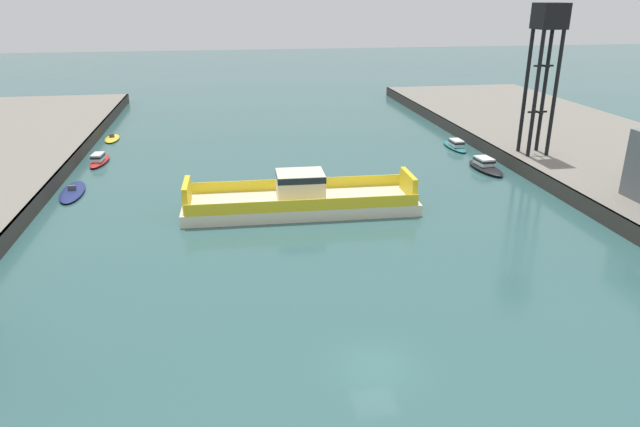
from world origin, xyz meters
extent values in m
plane|color=#335B5B|center=(0.00, 0.00, 0.00)|extent=(400.00, 400.00, 0.00)
cube|color=#423D38|center=(-25.82, 20.00, 0.81)|extent=(0.30, 140.00, 1.63)
cube|color=#423D38|center=(25.82, 20.00, 0.81)|extent=(0.30, 140.00, 1.63)
cube|color=beige|center=(-0.85, 25.55, 0.55)|extent=(22.47, 7.15, 1.10)
cube|color=yellow|center=(-0.76, 28.76, 1.65)|extent=(21.41, 0.70, 1.10)
cube|color=yellow|center=(-0.94, 22.34, 1.65)|extent=(21.41, 0.70, 1.10)
cube|color=beige|center=(-0.85, 25.55, 2.46)|extent=(4.56, 3.72, 2.72)
cube|color=black|center=(-0.85, 25.55, 3.47)|extent=(4.60, 3.76, 0.60)
cube|color=yellow|center=(9.80, 25.26, 2.20)|extent=(0.62, 4.60, 2.20)
cube|color=yellow|center=(-11.50, 25.84, 2.20)|extent=(0.62, 4.60, 2.20)
ellipsoid|color=yellow|center=(-23.76, 58.64, 0.18)|extent=(2.04, 5.41, 0.36)
cube|color=#4C4C51|center=(-23.76, 58.64, 0.61)|extent=(0.68, 0.42, 0.50)
ellipsoid|color=black|center=(22.64, 35.37, 0.28)|extent=(2.87, 7.10, 0.57)
cube|color=silver|center=(22.60, 35.89, 0.99)|extent=(1.82, 2.55, 0.85)
cube|color=black|center=(22.60, 35.89, 1.10)|extent=(1.88, 2.62, 0.26)
ellipsoid|color=red|center=(-23.18, 46.07, 0.24)|extent=(2.33, 6.22, 0.48)
cube|color=silver|center=(-23.23, 45.62, 0.91)|extent=(1.41, 2.24, 0.86)
cube|color=black|center=(-23.23, 45.62, 1.02)|extent=(1.45, 2.30, 0.26)
ellipsoid|color=#237075|center=(23.04, 46.09, 0.20)|extent=(1.96, 6.57, 0.41)
cube|color=silver|center=(23.04, 45.60, 0.83)|extent=(1.35, 2.30, 0.86)
cube|color=black|center=(23.04, 45.60, 0.94)|extent=(1.39, 2.37, 0.26)
ellipsoid|color=navy|center=(-23.79, 34.36, 0.20)|extent=(2.72, 7.60, 0.40)
cube|color=#4C4C51|center=(-23.79, 34.36, 0.65)|extent=(0.83, 0.44, 0.50)
cylinder|color=black|center=(27.57, 37.33, 8.78)|extent=(0.44, 0.44, 14.30)
cylinder|color=black|center=(29.95, 37.33, 8.78)|extent=(0.44, 0.44, 14.30)
cylinder|color=black|center=(27.57, 34.95, 8.78)|extent=(0.44, 0.44, 14.30)
cylinder|color=black|center=(29.95, 34.95, 8.78)|extent=(0.44, 0.44, 14.30)
cube|color=black|center=(28.76, 36.14, 6.63)|extent=(2.38, 0.20, 0.20)
cube|color=black|center=(28.76, 36.14, 6.63)|extent=(0.20, 2.38, 0.20)
cube|color=black|center=(28.76, 36.14, 11.92)|extent=(2.38, 0.20, 0.20)
cube|color=black|center=(28.76, 36.14, 11.92)|extent=(0.20, 2.38, 0.20)
cube|color=black|center=(28.76, 36.14, 17.32)|extent=(3.09, 3.09, 2.79)
camera|label=1|loc=(-7.54, -26.33, 19.58)|focal=32.36mm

